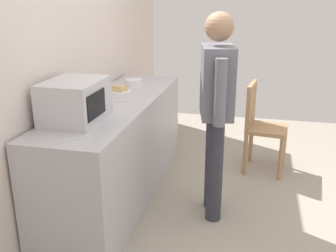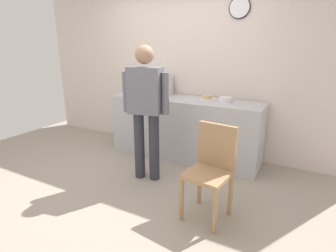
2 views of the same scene
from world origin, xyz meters
TOP-DOWN VIEW (x-y plane):
  - ground_plane at (0.00, 0.00)m, footprint 6.00×6.00m
  - back_wall at (0.00, 1.60)m, footprint 5.40×0.13m
  - kitchen_counter at (0.27, 1.22)m, footprint 2.28×0.62m
  - microwave at (-0.33, 1.31)m, footprint 0.50×0.39m
  - sandwich_plate at (0.57, 1.30)m, footprint 0.22×0.22m
  - salad_bowl at (0.86, 1.26)m, footprint 0.18×0.18m
  - fork_utensil at (-0.74, 1.18)m, footprint 0.14×0.12m
  - spoon_utensil at (0.22, 1.19)m, footprint 0.13×0.14m
  - person_standing at (0.14, 0.34)m, footprint 0.58×0.32m
  - wooden_chair at (1.12, -0.02)m, footprint 0.45×0.45m

SIDE VIEW (x-z plane):
  - ground_plane at x=0.00m, z-range 0.00..0.00m
  - kitchen_counter at x=0.27m, z-range 0.00..0.91m
  - wooden_chair at x=1.12m, z-range 0.05..0.99m
  - fork_utensil at x=-0.74m, z-range 0.91..0.92m
  - spoon_utensil at x=0.22m, z-range 0.91..0.92m
  - sandwich_plate at x=0.57m, z-range 0.90..0.97m
  - salad_bowl at x=0.86m, z-range 0.91..0.98m
  - person_standing at x=0.14m, z-range 0.15..1.82m
  - microwave at x=-0.33m, z-range 0.91..1.21m
  - back_wall at x=0.00m, z-range 0.00..2.60m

